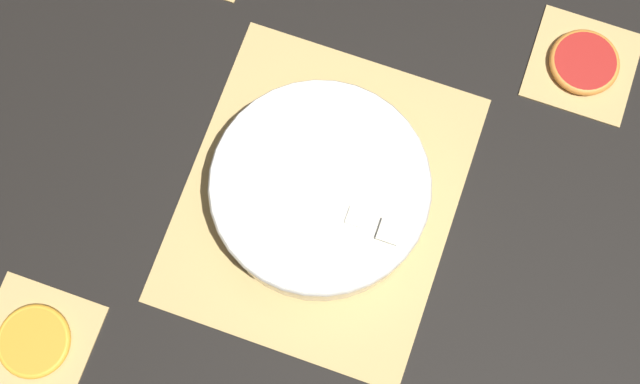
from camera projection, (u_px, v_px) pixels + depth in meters
name	position (u px, v px, depth m)	size (l,w,h in m)	color
ground_plane	(320.00, 198.00, 1.17)	(6.00, 6.00, 0.00)	black
bamboo_mat_center	(320.00, 198.00, 1.17)	(0.41, 0.35, 0.01)	tan
coaster_mat_near_right	(36.00, 342.00, 1.12)	(0.14, 0.14, 0.01)	tan
coaster_mat_far_left	(583.00, 65.00, 1.21)	(0.14, 0.14, 0.01)	tan
fruit_salad_bowl	(320.00, 190.00, 1.13)	(0.28, 0.28, 0.08)	silver
orange_slice_whole	(34.00, 341.00, 1.11)	(0.09, 0.09, 0.01)	orange
grapefruit_slice	(584.00, 62.00, 1.21)	(0.10, 0.10, 0.01)	#B2231E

